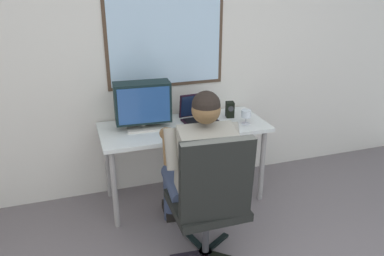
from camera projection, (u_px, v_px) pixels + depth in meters
The scene contains 8 objects.
wall_rear at pixel (176, 39), 3.36m from camera, with size 5.36×0.08×2.80m.
desk at pixel (184, 134), 3.31m from camera, with size 1.43×0.61×0.72m.
office_chair at pixel (211, 196), 2.52m from camera, with size 0.51×0.55×1.02m.
person_seated at pixel (200, 166), 2.74m from camera, with size 0.55×0.83×1.25m.
crt_monitor at pixel (143, 103), 3.15m from camera, with size 0.47×0.25×0.40m.
laptop at pixel (199, 114), 3.37m from camera, with size 0.32×0.29×0.23m.
wine_glass at pixel (246, 114), 3.28m from camera, with size 0.08×0.08×0.13m.
desk_speaker at pixel (230, 109), 3.45m from camera, with size 0.08×0.09×0.14m.
Camera 1 is at (-0.93, -0.76, 1.93)m, focal length 35.66 mm.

